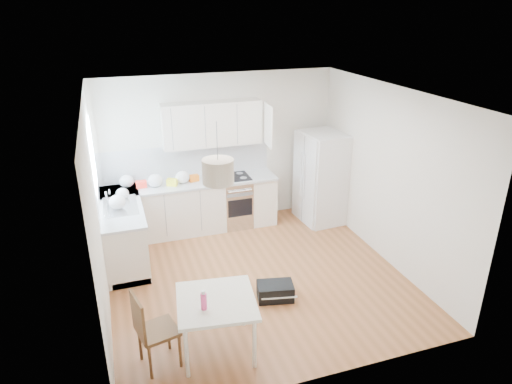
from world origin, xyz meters
TOP-DOWN VIEW (x-y plane):
  - floor at (0.00, 0.00)m, footprint 4.20×4.20m
  - ceiling at (0.00, 0.00)m, footprint 4.20×4.20m
  - wall_back at (0.00, 2.10)m, footprint 4.20×0.00m
  - wall_left at (-2.10, 0.00)m, footprint 0.00×4.20m
  - wall_right at (2.10, 0.00)m, footprint 0.00×4.20m
  - window_glassblock at (-2.09, 1.15)m, footprint 0.02×1.00m
  - cabinets_back at (-0.60, 1.80)m, footprint 3.00×0.60m
  - cabinets_left at (-1.80, 1.20)m, footprint 0.60×1.80m
  - counter_back at (-0.60, 1.80)m, footprint 3.02×0.64m
  - counter_left at (-1.80, 1.20)m, footprint 0.64×1.82m
  - backsplash_back at (-0.60, 2.09)m, footprint 3.00×0.01m
  - backsplash_left at (-2.09, 1.20)m, footprint 0.01×1.80m
  - upper_cabinets at (-0.15, 1.94)m, footprint 1.70×0.32m
  - range_oven at (0.20, 1.80)m, footprint 0.50×0.61m
  - sink at (-1.80, 1.15)m, footprint 0.50×0.80m
  - refrigerator at (1.76, 1.49)m, footprint 0.87×0.89m
  - dining_table at (-0.92, -1.31)m, footprint 0.98×0.98m
  - dining_chair at (-1.58, -1.33)m, footprint 0.48×0.48m
  - drink_bottle at (-1.08, -1.43)m, footprint 0.07×0.07m
  - gym_bag at (0.07, -0.59)m, footprint 0.54×0.41m
  - pendant_lamp at (-0.83, -1.22)m, footprint 0.40×0.40m
  - grocery_bag_a at (-1.65, 1.91)m, footprint 0.24×0.21m
  - grocery_bag_b at (-1.19, 1.78)m, footprint 0.25×0.21m
  - grocery_bag_c at (-0.73, 1.80)m, footprint 0.24×0.21m
  - grocery_bag_d at (-1.74, 1.43)m, footprint 0.20×0.17m
  - grocery_bag_e at (-1.84, 1.05)m, footprint 0.25×0.21m
  - snack_orange at (-0.53, 1.83)m, footprint 0.18×0.13m
  - snack_yellow at (-0.92, 1.75)m, footprint 0.20×0.17m
  - snack_red at (-1.42, 1.82)m, footprint 0.18×0.12m

SIDE VIEW (x-z plane):
  - floor at x=0.00m, z-range 0.00..0.00m
  - gym_bag at x=0.07m, z-range 0.00..0.22m
  - cabinets_back at x=-0.60m, z-range 0.00..0.88m
  - cabinets_left at x=-1.80m, z-range 0.00..0.88m
  - range_oven at x=0.20m, z-range 0.00..0.88m
  - dining_chair at x=-1.58m, z-range 0.00..0.95m
  - dining_table at x=-0.92m, z-range 0.27..0.96m
  - drink_bottle at x=-1.08m, z-range 0.69..0.92m
  - refrigerator at x=1.76m, z-range 0.00..1.67m
  - counter_back at x=-0.60m, z-range 0.88..0.92m
  - counter_left at x=-1.80m, z-range 0.88..0.92m
  - sink at x=-1.80m, z-range 0.84..0.99m
  - snack_orange at x=-0.53m, z-range 0.92..1.03m
  - snack_yellow at x=-0.92m, z-range 0.92..1.04m
  - snack_red at x=-1.42m, z-range 0.92..1.04m
  - grocery_bag_d at x=-1.74m, z-range 0.92..1.10m
  - grocery_bag_a at x=-1.65m, z-range 0.92..1.14m
  - grocery_bag_c at x=-0.73m, z-range 0.92..1.14m
  - grocery_bag_e at x=-1.84m, z-range 0.92..1.14m
  - grocery_bag_b at x=-1.19m, z-range 0.92..1.14m
  - backsplash_back at x=-0.60m, z-range 0.92..1.50m
  - backsplash_left at x=-2.09m, z-range 0.92..1.50m
  - wall_back at x=0.00m, z-range -0.75..3.45m
  - wall_left at x=-2.10m, z-range -0.75..3.45m
  - wall_right at x=2.10m, z-range -0.75..3.45m
  - window_glassblock at x=-2.09m, z-range 1.25..2.25m
  - upper_cabinets at x=-0.15m, z-range 1.50..2.25m
  - pendant_lamp at x=-0.83m, z-range 2.05..2.31m
  - ceiling at x=0.00m, z-range 2.70..2.70m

